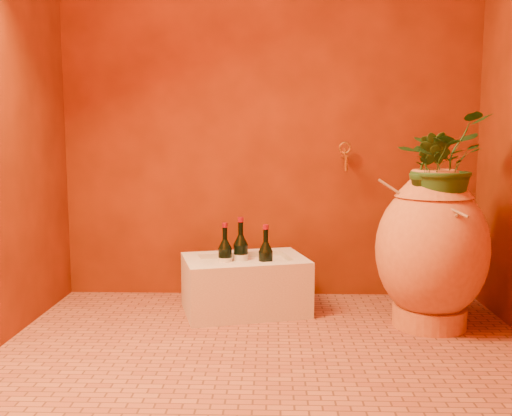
{
  "coord_description": "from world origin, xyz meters",
  "views": [
    {
      "loc": [
        0.02,
        -2.47,
        0.98
      ],
      "look_at": [
        -0.06,
        0.35,
        0.62
      ],
      "focal_mm": 40.0,
      "sensor_mm": 36.0,
      "label": 1
    }
  ],
  "objects_px": {
    "amphora": "(432,249)",
    "wine_bottle_a": "(266,264)",
    "wine_bottle_b": "(225,260)",
    "wall_tap": "(345,155)",
    "stone_basin": "(245,286)",
    "wine_bottle_c": "(241,257)"
  },
  "relations": [
    {
      "from": "amphora",
      "to": "wine_bottle_c",
      "type": "distance_m",
      "value": 1.04
    },
    {
      "from": "stone_basin",
      "to": "wine_bottle_a",
      "type": "height_order",
      "value": "wine_bottle_a"
    },
    {
      "from": "stone_basin",
      "to": "wine_bottle_c",
      "type": "relative_size",
      "value": 2.14
    },
    {
      "from": "wine_bottle_c",
      "to": "wine_bottle_b",
      "type": "bearing_deg",
      "value": -153.39
    },
    {
      "from": "wine_bottle_b",
      "to": "wine_bottle_c",
      "type": "xyz_separation_m",
      "value": [
        0.09,
        0.04,
        0.01
      ]
    },
    {
      "from": "amphora",
      "to": "stone_basin",
      "type": "relative_size",
      "value": 1.07
    },
    {
      "from": "stone_basin",
      "to": "wine_bottle_c",
      "type": "height_order",
      "value": "wine_bottle_c"
    },
    {
      "from": "wine_bottle_b",
      "to": "wall_tap",
      "type": "xyz_separation_m",
      "value": [
        0.69,
        0.25,
        0.58
      ]
    },
    {
      "from": "wine_bottle_c",
      "to": "wall_tap",
      "type": "xyz_separation_m",
      "value": [
        0.61,
        0.21,
        0.57
      ]
    },
    {
      "from": "stone_basin",
      "to": "wine_bottle_c",
      "type": "bearing_deg",
      "value": 111.11
    },
    {
      "from": "amphora",
      "to": "wine_bottle_a",
      "type": "height_order",
      "value": "amphora"
    },
    {
      "from": "wine_bottle_b",
      "to": "wine_bottle_c",
      "type": "height_order",
      "value": "wine_bottle_c"
    },
    {
      "from": "wine_bottle_c",
      "to": "wall_tap",
      "type": "distance_m",
      "value": 0.86
    },
    {
      "from": "amphora",
      "to": "stone_basin",
      "type": "bearing_deg",
      "value": 167.05
    },
    {
      "from": "stone_basin",
      "to": "wall_tap",
      "type": "distance_m",
      "value": 0.97
    },
    {
      "from": "wine_bottle_a",
      "to": "wine_bottle_b",
      "type": "xyz_separation_m",
      "value": [
        -0.23,
        0.1,
        -0.0
      ]
    },
    {
      "from": "amphora",
      "to": "wine_bottle_a",
      "type": "relative_size",
      "value": 2.44
    },
    {
      "from": "amphora",
      "to": "wine_bottle_c",
      "type": "relative_size",
      "value": 2.3
    },
    {
      "from": "wine_bottle_c",
      "to": "wall_tap",
      "type": "relative_size",
      "value": 2.11
    },
    {
      "from": "amphora",
      "to": "wine_bottle_a",
      "type": "distance_m",
      "value": 0.87
    },
    {
      "from": "wine_bottle_c",
      "to": "stone_basin",
      "type": "bearing_deg",
      "value": -68.89
    },
    {
      "from": "wine_bottle_b",
      "to": "wine_bottle_a",
      "type": "bearing_deg",
      "value": -22.52
    }
  ]
}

